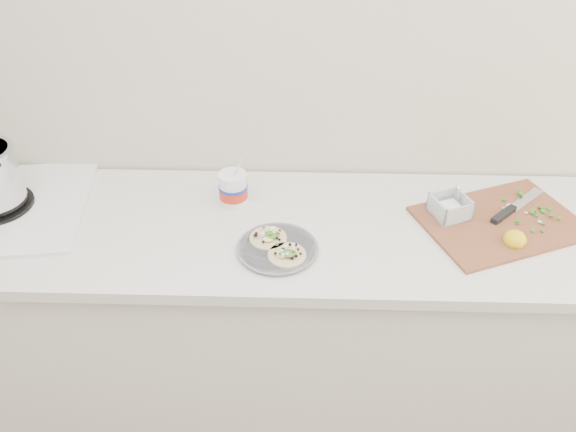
{
  "coord_description": "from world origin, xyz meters",
  "views": [
    {
      "loc": [
        0.1,
        -0.04,
        2.03
      ],
      "look_at": [
        0.06,
        1.38,
        0.96
      ],
      "focal_mm": 35.0,
      "sensor_mm": 36.0,
      "label": 1
    }
  ],
  "objects": [
    {
      "name": "tub",
      "position": [
        -0.13,
        1.54,
        0.97
      ],
      "size": [
        0.1,
        0.1,
        0.22
      ],
      "rotation": [
        0.0,
        0.0,
        0.32
      ],
      "color": "white",
      "rests_on": "counter"
    },
    {
      "name": "cutboard",
      "position": [
        0.74,
        1.45,
        0.92
      ],
      "size": [
        0.6,
        0.51,
        0.08
      ],
      "rotation": [
        0.0,
        0.0,
        0.38
      ],
      "color": "brown",
      "rests_on": "counter"
    },
    {
      "name": "counter",
      "position": [
        0.0,
        1.43,
        0.45
      ],
      "size": [
        2.44,
        0.66,
        0.9
      ],
      "color": "silver",
      "rests_on": "ground"
    },
    {
      "name": "taco_plate",
      "position": [
        0.03,
        1.28,
        0.92
      ],
      "size": [
        0.25,
        0.25,
        0.04
      ],
      "rotation": [
        0.0,
        0.0,
        0.39
      ],
      "color": "slate",
      "rests_on": "counter"
    }
  ]
}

